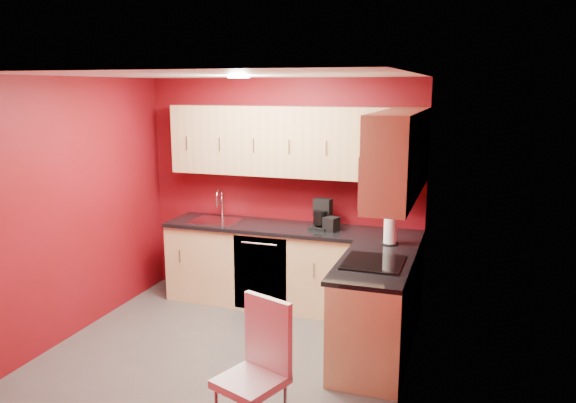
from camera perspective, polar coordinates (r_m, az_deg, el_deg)
The scene contains 21 objects.
floor at distance 5.43m, azimuth -5.88°, elevation -14.72°, with size 3.20×3.20×0.00m, color #494744.
ceiling at distance 4.87m, azimuth -6.50°, elevation 12.67°, with size 3.20×3.20×0.00m, color white.
wall_back at distance 6.37m, azimuth -0.58°, elevation 1.17°, with size 3.20×3.20×0.00m, color maroon.
wall_front at distance 3.75m, azimuth -15.78°, elevation -6.76°, with size 3.20×3.20×0.00m, color maroon.
wall_left at distance 5.85m, azimuth -20.60°, elevation -0.53°, with size 3.00×3.00×0.00m, color maroon.
wall_right at distance 4.59m, azimuth 12.33°, elevation -3.21°, with size 3.00×3.00×0.00m, color maroon.
base_cabinets_back at distance 6.24m, azimuth 0.28°, elevation -6.80°, with size 2.80×0.60×0.87m, color #EBCA86.
base_cabinets_right at distance 5.13m, azimuth 8.85°, elevation -11.12°, with size 0.60×1.30×0.87m, color #EBCA86.
countertop_back at distance 6.10m, azimuth 0.24°, elevation -2.78°, with size 2.80×0.63×0.04m, color black.
countertop_right at distance 4.96m, azimuth 8.81°, elevation -6.31°, with size 0.63×1.27×0.04m, color black.
upper_cabinets_back at distance 6.07m, azimuth 0.67°, elevation 6.13°, with size 2.80×0.35×0.75m, color tan.
upper_cabinets_right at distance 4.93m, azimuth 11.19°, elevation 5.38°, with size 0.35×1.55×0.75m.
microwave at distance 4.73m, azimuth 10.33°, elevation 2.37°, with size 0.42×0.76×0.42m.
cooktop at distance 4.92m, azimuth 8.69°, elevation -6.15°, with size 0.50×0.55×0.01m, color black.
sink at distance 6.43m, azimuth -7.35°, elevation -1.62°, with size 0.52×0.42×0.35m.
dishwasher_front at distance 6.06m, azimuth -2.85°, elevation -7.37°, with size 0.60×0.02×0.82m, color black.
downlight at distance 5.15m, azimuth -5.06°, elevation 12.47°, with size 0.20×0.20×0.01m, color white.
coffee_maker at distance 5.99m, azimuth 3.31°, elevation -1.30°, with size 0.19×0.25×0.32m, color black, non-canonical shape.
napkin_holder at distance 5.92m, azimuth 4.42°, elevation -2.30°, with size 0.14×0.14×0.15m, color black, non-canonical shape.
paper_towel at distance 5.49m, azimuth 10.35°, elevation -2.80°, with size 0.17×0.17×0.29m, color white, non-canonical shape.
dining_chair at distance 3.98m, azimuth -3.82°, elevation -17.08°, with size 0.40×0.42×0.99m, color white, non-canonical shape.
Camera 1 is at (2.04, -4.43, 2.40)m, focal length 35.00 mm.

